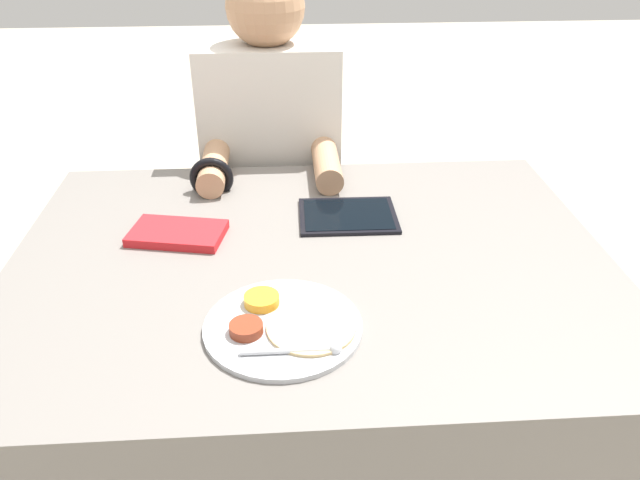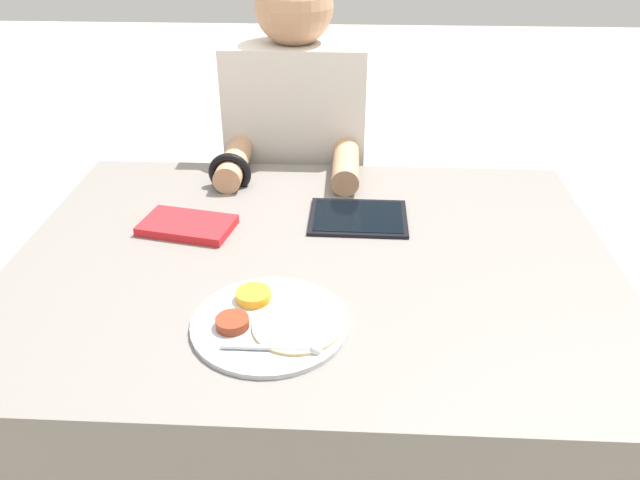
% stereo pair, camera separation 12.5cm
% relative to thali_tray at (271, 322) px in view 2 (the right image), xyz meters
% --- Properties ---
extents(dining_table, '(1.26, 0.95, 0.73)m').
position_rel_thali_tray_xyz_m(dining_table, '(0.06, 0.24, -0.37)').
color(dining_table, slate).
rests_on(dining_table, ground_plane).
extents(thali_tray, '(0.28, 0.28, 0.03)m').
position_rel_thali_tray_xyz_m(thali_tray, '(0.00, 0.00, 0.00)').
color(thali_tray, '#B7BABF').
rests_on(thali_tray, dining_table).
extents(red_notebook, '(0.22, 0.16, 0.02)m').
position_rel_thali_tray_xyz_m(red_notebook, '(-0.23, 0.34, 0.00)').
color(red_notebook, silver).
rests_on(red_notebook, dining_table).
extents(tablet_device, '(0.23, 0.18, 0.01)m').
position_rel_thali_tray_xyz_m(tablet_device, '(0.16, 0.41, -0.00)').
color(tablet_device, black).
rests_on(tablet_device, dining_table).
extents(person_diner, '(0.40, 0.44, 1.23)m').
position_rel_thali_tray_xyz_m(person_diner, '(-0.02, 0.84, -0.16)').
color(person_diner, black).
rests_on(person_diner, ground_plane).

